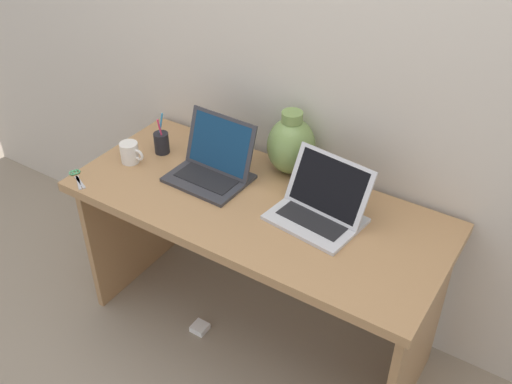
{
  "coord_description": "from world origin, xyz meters",
  "views": [
    {
      "loc": [
        0.98,
        -1.53,
        2.1
      ],
      "look_at": [
        0.0,
        0.0,
        0.78
      ],
      "focal_mm": 41.31,
      "sensor_mm": 36.0,
      "label": 1
    }
  ],
  "objects_px": {
    "laptop_left": "(214,162)",
    "laptop_right": "(322,204)",
    "coffee_mug": "(130,153)",
    "power_brick": "(200,328)",
    "pen_cup": "(162,142)",
    "green_vase": "(291,145)",
    "scissors": "(76,176)"
  },
  "relations": [
    {
      "from": "pen_cup",
      "to": "laptop_left",
      "type": "bearing_deg",
      "value": -4.29
    },
    {
      "from": "coffee_mug",
      "to": "power_brick",
      "type": "distance_m",
      "value": 0.86
    },
    {
      "from": "scissors",
      "to": "power_brick",
      "type": "xyz_separation_m",
      "value": [
        0.5,
        0.11,
        -0.72
      ]
    },
    {
      "from": "green_vase",
      "to": "coffee_mug",
      "type": "height_order",
      "value": "green_vase"
    },
    {
      "from": "coffee_mug",
      "to": "pen_cup",
      "type": "height_order",
      "value": "pen_cup"
    },
    {
      "from": "coffee_mug",
      "to": "pen_cup",
      "type": "relative_size",
      "value": 0.63
    },
    {
      "from": "laptop_left",
      "to": "laptop_right",
      "type": "relative_size",
      "value": 0.91
    },
    {
      "from": "laptop_left",
      "to": "laptop_right",
      "type": "height_order",
      "value": "laptop_left"
    },
    {
      "from": "laptop_left",
      "to": "laptop_right",
      "type": "xyz_separation_m",
      "value": [
        0.49,
        -0.01,
        -0.01
      ]
    },
    {
      "from": "scissors",
      "to": "green_vase",
      "type": "bearing_deg",
      "value": 35.58
    },
    {
      "from": "green_vase",
      "to": "pen_cup",
      "type": "height_order",
      "value": "green_vase"
    },
    {
      "from": "green_vase",
      "to": "scissors",
      "type": "height_order",
      "value": "green_vase"
    },
    {
      "from": "laptop_left",
      "to": "green_vase",
      "type": "bearing_deg",
      "value": 39.05
    },
    {
      "from": "coffee_mug",
      "to": "laptop_left",
      "type": "bearing_deg",
      "value": 16.81
    },
    {
      "from": "coffee_mug",
      "to": "power_brick",
      "type": "height_order",
      "value": "coffee_mug"
    },
    {
      "from": "power_brick",
      "to": "pen_cup",
      "type": "bearing_deg",
      "value": 145.09
    },
    {
      "from": "green_vase",
      "to": "scissors",
      "type": "xyz_separation_m",
      "value": [
        -0.72,
        -0.51,
        -0.12
      ]
    },
    {
      "from": "coffee_mug",
      "to": "scissors",
      "type": "xyz_separation_m",
      "value": [
        -0.11,
        -0.21,
        -0.04
      ]
    },
    {
      "from": "pen_cup",
      "to": "laptop_right",
      "type": "bearing_deg",
      "value": -2.05
    },
    {
      "from": "green_vase",
      "to": "coffee_mug",
      "type": "distance_m",
      "value": 0.68
    },
    {
      "from": "green_vase",
      "to": "coffee_mug",
      "type": "relative_size",
      "value": 2.38
    },
    {
      "from": "laptop_right",
      "to": "coffee_mug",
      "type": "distance_m",
      "value": 0.86
    },
    {
      "from": "pen_cup",
      "to": "scissors",
      "type": "height_order",
      "value": "pen_cup"
    },
    {
      "from": "laptop_left",
      "to": "power_brick",
      "type": "distance_m",
      "value": 0.81
    },
    {
      "from": "green_vase",
      "to": "laptop_right",
      "type": "bearing_deg",
      "value": -39.25
    },
    {
      "from": "green_vase",
      "to": "coffee_mug",
      "type": "bearing_deg",
      "value": -153.07
    },
    {
      "from": "green_vase",
      "to": "power_brick",
      "type": "relative_size",
      "value": 3.91
    },
    {
      "from": "laptop_left",
      "to": "coffee_mug",
      "type": "bearing_deg",
      "value": -163.19
    },
    {
      "from": "pen_cup",
      "to": "power_brick",
      "type": "height_order",
      "value": "pen_cup"
    },
    {
      "from": "coffee_mug",
      "to": "laptop_right",
      "type": "bearing_deg",
      "value": 6.86
    },
    {
      "from": "laptop_right",
      "to": "coffee_mug",
      "type": "xyz_separation_m",
      "value": [
        -0.85,
        -0.1,
        -0.01
      ]
    },
    {
      "from": "laptop_right",
      "to": "pen_cup",
      "type": "bearing_deg",
      "value": 177.95
    }
  ]
}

